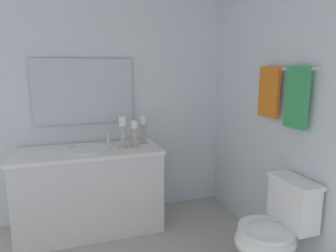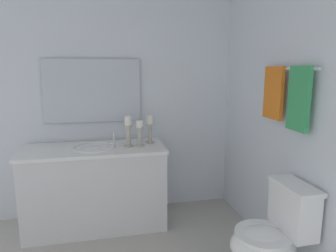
{
  "view_description": "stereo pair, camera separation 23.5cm",
  "coord_description": "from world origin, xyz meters",
  "px_view_note": "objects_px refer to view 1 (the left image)",
  "views": [
    {
      "loc": [
        1.84,
        -0.14,
        1.52
      ],
      "look_at": [
        -0.36,
        0.59,
        1.08
      ],
      "focal_mm": 31.94,
      "sensor_mm": 36.0,
      "label": 1
    },
    {
      "loc": [
        1.9,
        0.09,
        1.52
      ],
      "look_at": [
        -0.36,
        0.59,
        1.08
      ],
      "focal_mm": 31.94,
      "sensor_mm": 36.0,
      "label": 2
    }
  ],
  "objects_px": {
    "candle_holder_tall": "(143,129)",
    "toilet": "(273,232)",
    "towel_bar": "(286,69)",
    "towel_center": "(297,98)",
    "candle_holder_short": "(135,133)",
    "sink_basin": "(88,154)",
    "vanity_cabinet": "(90,190)",
    "towel_near_vanity": "(269,92)",
    "candle_holder_mid": "(123,131)",
    "mirror": "(83,92)"
  },
  "relations": [
    {
      "from": "towel_near_vanity",
      "to": "vanity_cabinet",
      "type": "bearing_deg",
      "value": -116.81
    },
    {
      "from": "candle_holder_tall",
      "to": "candle_holder_mid",
      "type": "distance_m",
      "value": 0.25
    },
    {
      "from": "candle_holder_tall",
      "to": "toilet",
      "type": "xyz_separation_m",
      "value": [
        1.21,
        0.66,
        -0.57
      ]
    },
    {
      "from": "mirror",
      "to": "towel_near_vanity",
      "type": "xyz_separation_m",
      "value": [
        0.99,
        1.41,
        0.03
      ]
    },
    {
      "from": "candle_holder_tall",
      "to": "toilet",
      "type": "distance_m",
      "value": 1.49
    },
    {
      "from": "sink_basin",
      "to": "toilet",
      "type": "height_order",
      "value": "sink_basin"
    },
    {
      "from": "sink_basin",
      "to": "candle_holder_short",
      "type": "relative_size",
      "value": 1.58
    },
    {
      "from": "candle_holder_tall",
      "to": "towel_bar",
      "type": "distance_m",
      "value": 1.41
    },
    {
      "from": "candle_holder_tall",
      "to": "toilet",
      "type": "height_order",
      "value": "candle_holder_tall"
    },
    {
      "from": "candle_holder_short",
      "to": "towel_bar",
      "type": "height_order",
      "value": "towel_bar"
    },
    {
      "from": "mirror",
      "to": "towel_center",
      "type": "relative_size",
      "value": 2.14
    },
    {
      "from": "candle_holder_mid",
      "to": "candle_holder_tall",
      "type": "bearing_deg",
      "value": 115.44
    },
    {
      "from": "mirror",
      "to": "candle_holder_tall",
      "type": "xyz_separation_m",
      "value": [
        0.21,
        0.55,
        -0.37
      ]
    },
    {
      "from": "vanity_cabinet",
      "to": "candle_holder_tall",
      "type": "distance_m",
      "value": 0.77
    },
    {
      "from": "candle_holder_tall",
      "to": "sink_basin",
      "type": "bearing_deg",
      "value": -82.43
    },
    {
      "from": "sink_basin",
      "to": "candle_holder_tall",
      "type": "xyz_separation_m",
      "value": [
        -0.07,
        0.55,
        0.19
      ]
    },
    {
      "from": "candle_holder_tall",
      "to": "candle_holder_short",
      "type": "relative_size",
      "value": 1.09
    },
    {
      "from": "mirror",
      "to": "towel_bar",
      "type": "bearing_deg",
      "value": 51.17
    },
    {
      "from": "candle_holder_mid",
      "to": "vanity_cabinet",
      "type": "bearing_deg",
      "value": -95.9
    },
    {
      "from": "toilet",
      "to": "vanity_cabinet",
      "type": "bearing_deg",
      "value": -133.24
    },
    {
      "from": "toilet",
      "to": "towel_center",
      "type": "distance_m",
      "value": 0.98
    },
    {
      "from": "candle_holder_tall",
      "to": "towel_near_vanity",
      "type": "xyz_separation_m",
      "value": [
        0.78,
        0.86,
        0.4
      ]
    },
    {
      "from": "towel_near_vanity",
      "to": "towel_center",
      "type": "height_order",
      "value": "same"
    },
    {
      "from": "candle_holder_mid",
      "to": "towel_near_vanity",
      "type": "xyz_separation_m",
      "value": [
        0.68,
        1.08,
        0.39
      ]
    },
    {
      "from": "vanity_cabinet",
      "to": "towel_near_vanity",
      "type": "relative_size",
      "value": 3.26
    },
    {
      "from": "candle_holder_short",
      "to": "candle_holder_tall",
      "type": "bearing_deg",
      "value": 135.35
    },
    {
      "from": "candle_holder_short",
      "to": "sink_basin",
      "type": "bearing_deg",
      "value": -95.85
    },
    {
      "from": "candle_holder_short",
      "to": "toilet",
      "type": "relative_size",
      "value": 0.34
    },
    {
      "from": "vanity_cabinet",
      "to": "towel_center",
      "type": "height_order",
      "value": "towel_center"
    },
    {
      "from": "towel_center",
      "to": "candle_holder_tall",
      "type": "bearing_deg",
      "value": -141.88
    },
    {
      "from": "sink_basin",
      "to": "toilet",
      "type": "xyz_separation_m",
      "value": [
        1.13,
        1.2,
        -0.39
      ]
    },
    {
      "from": "candle_holder_mid",
      "to": "towel_bar",
      "type": "xyz_separation_m",
      "value": [
        0.84,
        1.1,
        0.57
      ]
    },
    {
      "from": "sink_basin",
      "to": "towel_bar",
      "type": "height_order",
      "value": "towel_bar"
    },
    {
      "from": "candle_holder_short",
      "to": "towel_bar",
      "type": "distance_m",
      "value": 1.42
    },
    {
      "from": "candle_holder_short",
      "to": "towel_near_vanity",
      "type": "distance_m",
      "value": 1.25
    },
    {
      "from": "mirror",
      "to": "towel_bar",
      "type": "relative_size",
      "value": 1.52
    },
    {
      "from": "towel_bar",
      "to": "candle_holder_mid",
      "type": "bearing_deg",
      "value": -127.14
    },
    {
      "from": "vanity_cabinet",
      "to": "mirror",
      "type": "xyz_separation_m",
      "value": [
        -0.28,
        0.0,
        0.91
      ]
    },
    {
      "from": "candle_holder_mid",
      "to": "towel_center",
      "type": "distance_m",
      "value": 1.52
    },
    {
      "from": "sink_basin",
      "to": "candle_holder_tall",
      "type": "bearing_deg",
      "value": 97.57
    },
    {
      "from": "candle_holder_short",
      "to": "candle_holder_mid",
      "type": "xyz_separation_m",
      "value": [
        -0.01,
        -0.11,
        0.03
      ]
    },
    {
      "from": "towel_bar",
      "to": "candle_holder_tall",
      "type": "bearing_deg",
      "value": -136.94
    },
    {
      "from": "vanity_cabinet",
      "to": "towel_center",
      "type": "bearing_deg",
      "value": 53.95
    },
    {
      "from": "toilet",
      "to": "towel_near_vanity",
      "type": "relative_size",
      "value": 1.83
    },
    {
      "from": "sink_basin",
      "to": "towel_bar",
      "type": "relative_size",
      "value": 0.64
    },
    {
      "from": "candle_holder_short",
      "to": "towel_center",
      "type": "height_order",
      "value": "towel_center"
    },
    {
      "from": "towel_bar",
      "to": "towel_center",
      "type": "bearing_deg",
      "value": -6.54
    },
    {
      "from": "candle_holder_tall",
      "to": "towel_bar",
      "type": "height_order",
      "value": "towel_bar"
    },
    {
      "from": "sink_basin",
      "to": "vanity_cabinet",
      "type": "bearing_deg",
      "value": -90.0
    },
    {
      "from": "sink_basin",
      "to": "candle_holder_short",
      "type": "height_order",
      "value": "candle_holder_short"
    }
  ]
}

